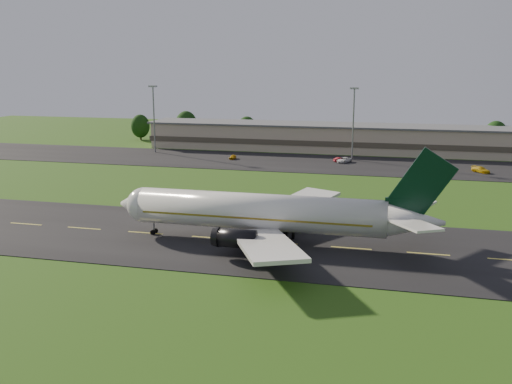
% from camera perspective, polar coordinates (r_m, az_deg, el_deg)
% --- Properties ---
extents(ground, '(360.00, 360.00, 0.00)m').
position_cam_1_polar(ground, '(87.53, 2.27, -5.15)').
color(ground, '#2A4E13').
rests_on(ground, ground).
extents(taxiway, '(220.00, 30.00, 0.10)m').
position_cam_1_polar(taxiway, '(87.51, 2.27, -5.12)').
color(taxiway, black).
rests_on(taxiway, ground).
extents(apron, '(260.00, 30.00, 0.10)m').
position_cam_1_polar(apron, '(156.85, 7.51, 2.80)').
color(apron, black).
rests_on(apron, ground).
extents(airliner, '(51.22, 42.18, 15.57)m').
position_cam_1_polar(airliner, '(86.63, 0.94, -2.12)').
color(airliner, white).
rests_on(airliner, ground).
extents(terminal, '(145.00, 16.00, 8.40)m').
position_cam_1_polar(terminal, '(179.60, 10.44, 5.23)').
color(terminal, tan).
rests_on(terminal, ground).
extents(light_mast_west, '(2.40, 1.20, 20.35)m').
position_cam_1_polar(light_mast_west, '(177.27, -10.19, 7.99)').
color(light_mast_west, gray).
rests_on(light_mast_west, ground).
extents(light_mast_centre, '(2.40, 1.20, 20.35)m').
position_cam_1_polar(light_mast_centre, '(162.68, 9.72, 7.59)').
color(light_mast_centre, gray).
rests_on(light_mast_centre, ground).
extents(tree_line, '(191.29, 9.61, 10.60)m').
position_cam_1_polar(tree_line, '(189.25, 15.86, 5.68)').
color(tree_line, black).
rests_on(tree_line, ground).
extents(service_vehicle_a, '(1.43, 3.49, 1.18)m').
position_cam_1_polar(service_vehicle_a, '(163.26, -2.35, 3.52)').
color(service_vehicle_a, '#CC9A0C').
rests_on(service_vehicle_a, apron).
extents(service_vehicle_b, '(3.79, 2.89, 1.20)m').
position_cam_1_polar(service_vehicle_b, '(160.27, 8.41, 3.22)').
color(service_vehicle_b, maroon).
rests_on(service_vehicle_b, apron).
extents(service_vehicle_c, '(4.42, 5.51, 1.39)m').
position_cam_1_polar(service_vehicle_c, '(159.40, 8.80, 3.19)').
color(service_vehicle_c, white).
rests_on(service_vehicle_c, apron).
extents(service_vehicle_d, '(4.80, 5.01, 1.43)m').
position_cam_1_polar(service_vehicle_d, '(153.64, 21.57, 2.09)').
color(service_vehicle_d, gold).
rests_on(service_vehicle_d, apron).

